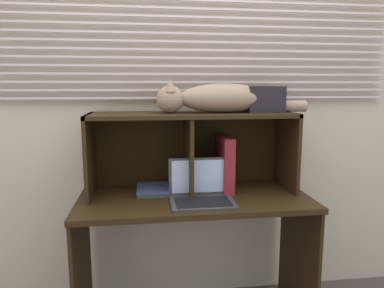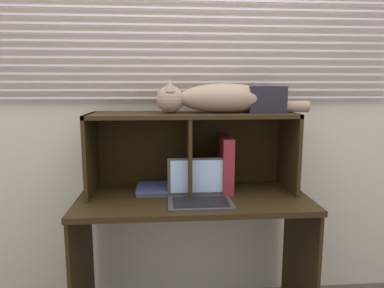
% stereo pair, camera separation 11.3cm
% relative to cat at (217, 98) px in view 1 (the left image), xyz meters
% --- Properties ---
extents(back_panel_with_blinds, '(4.40, 0.08, 2.50)m').
position_rel_cat_xyz_m(back_panel_with_blinds, '(-0.14, 0.23, -0.05)').
color(back_panel_with_blinds, beige).
rests_on(back_panel_with_blinds, ground).
extents(desk, '(1.28, 0.59, 0.77)m').
position_rel_cat_xyz_m(desk, '(-0.14, -0.10, -0.70)').
color(desk, black).
rests_on(desk, ground).
extents(hutch_shelf_unit, '(1.16, 0.36, 0.46)m').
position_rel_cat_xyz_m(hutch_shelf_unit, '(-0.15, 0.03, -0.22)').
color(hutch_shelf_unit, black).
rests_on(hutch_shelf_unit, desk).
extents(cat, '(0.87, 0.19, 0.19)m').
position_rel_cat_xyz_m(cat, '(0.00, 0.00, 0.00)').
color(cat, gray).
rests_on(cat, hutch_shelf_unit).
extents(laptop, '(0.34, 0.25, 0.22)m').
position_rel_cat_xyz_m(laptop, '(-0.12, -0.18, -0.49)').
color(laptop, '#373737').
rests_on(laptop, desk).
extents(binder_upright, '(0.06, 0.26, 0.32)m').
position_rel_cat_xyz_m(binder_upright, '(0.05, 0.00, -0.38)').
color(binder_upright, maroon).
rests_on(binder_upright, desk).
extents(book_stack, '(0.18, 0.24, 0.03)m').
position_rel_cat_xyz_m(book_stack, '(-0.37, 0.00, -0.52)').
color(book_stack, '#465E45').
rests_on(book_stack, desk).
extents(storage_box, '(0.21, 0.15, 0.15)m').
position_rel_cat_xyz_m(storage_box, '(0.28, 0.00, -0.01)').
color(storage_box, black).
rests_on(storage_box, hutch_shelf_unit).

